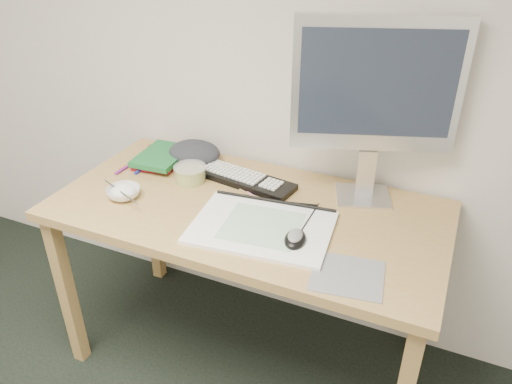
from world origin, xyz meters
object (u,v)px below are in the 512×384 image
desk (247,226)px  monitor (376,91)px  sketchpad (262,227)px  rice_bowl (124,193)px  keyboard (246,180)px

desk → monitor: 0.65m
sketchpad → monitor: size_ratio=0.71×
sketchpad → monitor: (0.26, 0.34, 0.40)m
desk → rice_bowl: bearing=-164.3°
desk → sketchpad: sketchpad is taller
keyboard → sketchpad: bearing=-46.6°
desk → rice_bowl: size_ratio=11.38×
sketchpad → rice_bowl: rice_bowl is taller
keyboard → monitor: bearing=19.1°
keyboard → rice_bowl: (-0.36, -0.29, 0.01)m
sketchpad → monitor: 0.59m
desk → keyboard: 0.20m
desk → monitor: bearing=33.2°
monitor → sketchpad: bearing=-145.7°
keyboard → desk: bearing=-54.8°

